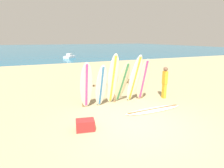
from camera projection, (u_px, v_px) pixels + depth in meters
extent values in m
plane|color=tan|center=(140.00, 127.00, 6.27)|extent=(120.00, 120.00, 0.00)
cube|color=#196B93|center=(43.00, 48.00, 57.99)|extent=(120.00, 80.00, 0.01)
cylinder|color=olive|center=(83.00, 95.00, 8.00)|extent=(0.09, 0.09, 1.06)
cylinder|color=olive|center=(99.00, 93.00, 8.29)|extent=(0.09, 0.09, 1.06)
cylinder|color=olive|center=(115.00, 91.00, 8.58)|extent=(0.09, 0.09, 1.06)
cylinder|color=olive|center=(129.00, 90.00, 8.87)|extent=(0.09, 0.09, 1.06)
cylinder|color=olive|center=(142.00, 88.00, 9.17)|extent=(0.09, 0.09, 1.06)
cylinder|color=olive|center=(115.00, 84.00, 8.49)|extent=(3.15, 0.08, 0.08)
ellipsoid|color=silver|center=(86.00, 86.00, 7.67)|extent=(0.57, 0.54, 2.04)
cube|color=#A53F8C|center=(86.00, 86.00, 7.67)|extent=(0.12, 0.49, 1.88)
ellipsoid|color=white|center=(101.00, 86.00, 7.80)|extent=(0.49, 0.68, 1.93)
cube|color=#3372B2|center=(101.00, 86.00, 7.80)|extent=(0.09, 0.64, 1.78)
ellipsoid|color=white|center=(113.00, 79.00, 8.08)|extent=(0.51, 0.79, 2.36)
cube|color=gold|center=(113.00, 79.00, 8.08)|extent=(0.10, 0.74, 2.18)
ellipsoid|color=beige|center=(122.00, 82.00, 8.30)|extent=(0.69, 1.04, 2.01)
cube|color=#388C59|center=(122.00, 82.00, 8.30)|extent=(0.23, 0.91, 1.86)
ellipsoid|color=white|center=(134.00, 79.00, 8.37)|extent=(0.70, 0.91, 2.29)
cube|color=gold|center=(134.00, 79.00, 8.37)|extent=(0.24, 0.78, 2.11)
ellipsoid|color=beige|center=(143.00, 80.00, 8.72)|extent=(0.58, 0.67, 2.07)
cube|color=#A53F8C|center=(143.00, 80.00, 8.72)|extent=(0.11, 0.63, 1.91)
ellipsoid|color=white|center=(154.00, 110.00, 7.68)|extent=(2.67, 0.53, 0.07)
cube|color=#CC5933|center=(154.00, 110.00, 7.68)|extent=(2.45, 0.11, 0.08)
cube|color=gold|center=(164.00, 91.00, 9.23)|extent=(0.16, 0.22, 0.75)
cube|color=gold|center=(165.00, 78.00, 9.07)|extent=(0.18, 0.27, 0.63)
sphere|color=brown|center=(166.00, 69.00, 8.96)|extent=(0.22, 0.22, 0.22)
cube|color=silver|center=(70.00, 57.00, 28.49)|extent=(2.20, 2.53, 0.35)
cube|color=silver|center=(69.00, 55.00, 28.41)|extent=(1.05, 1.10, 0.36)
cube|color=red|center=(85.00, 125.00, 6.00)|extent=(0.67, 0.51, 0.36)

